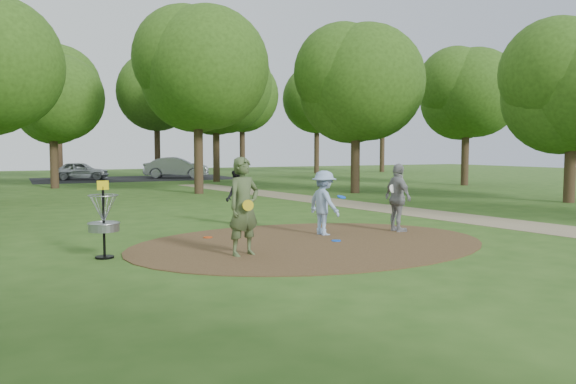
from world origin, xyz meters
name	(u,v)px	position (x,y,z in m)	size (l,w,h in m)	color
ground	(311,243)	(0.00, 0.00, 0.00)	(100.00, 100.00, 0.00)	#2D5119
dirt_clearing	(311,243)	(0.00, 0.00, 0.01)	(8.40, 8.40, 0.02)	#47301C
footpath	(463,218)	(6.50, 2.00, 0.01)	(2.00, 40.00, 0.01)	#8C7A5B
parking_lot	(137,179)	(2.00, 30.00, 0.00)	(14.00, 8.00, 0.01)	black
player_observer_with_disc	(244,207)	(-1.93, -0.71, 1.00)	(0.83, 0.66, 2.00)	#465632
player_throwing_with_disc	(324,203)	(0.88, 0.94, 0.81)	(1.01, 1.13, 1.62)	#92AEDA
player_walking_with_disc	(237,198)	(-0.43, 3.55, 0.80)	(0.69, 0.80, 1.59)	black
player_waiting_with_disc	(398,198)	(2.87, 0.57, 0.89)	(0.55, 1.07, 1.78)	gray
disc_ground_blue	(336,241)	(0.63, -0.06, 0.03)	(0.22, 0.22, 0.02)	blue
disc_ground_red	(208,237)	(-1.89, 1.74, 0.03)	(0.22, 0.22, 0.02)	#CE4014
car_left	(81,171)	(-1.78, 30.26, 0.63)	(1.49, 3.71, 1.27)	#A5A8AC
car_right	(177,168)	(4.88, 29.76, 0.77)	(1.63, 4.67, 1.54)	#9E9FA5
disc_golf_basket	(104,214)	(-4.50, 0.30, 0.87)	(0.63, 0.63, 1.54)	black
tree_ring	(250,72)	(2.46, 9.52, 5.19)	(36.77, 45.66, 9.33)	#332316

